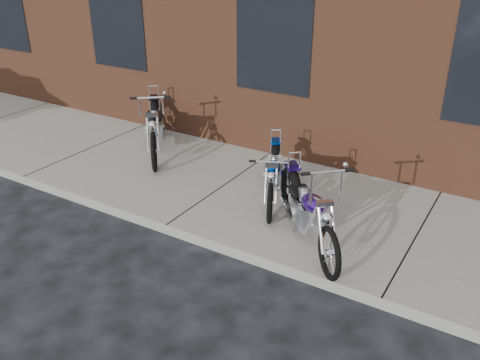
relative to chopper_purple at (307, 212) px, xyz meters
The scene contains 5 objects.
ground 1.98m from the chopper_purple, 159.14° to the right, with size 120.00×120.00×0.00m, color black.
sidewalk 2.02m from the chopper_purple, 155.17° to the left, with size 22.00×3.00×0.15m, color gray.
chopper_purple is the anchor object (origin of this frame).
chopper_blue 1.25m from the chopper_purple, 138.19° to the left, with size 0.92×1.85×0.87m.
chopper_third 3.88m from the chopper_purple, 159.70° to the left, with size 1.58×1.92×1.21m.
Camera 1 is at (4.00, -4.59, 3.70)m, focal length 38.00 mm.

